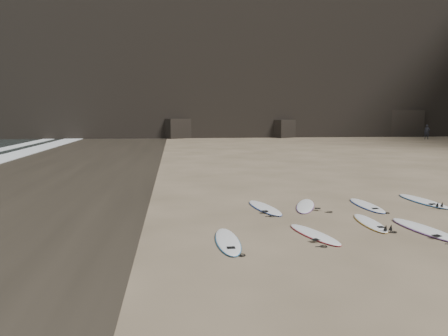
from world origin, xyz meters
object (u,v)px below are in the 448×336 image
object	(u,v)px
surfboard_6	(305,206)
person_a	(427,132)
surfboard_2	(370,223)
surfboard_3	(425,229)
surfboard_1	(314,234)
surfboard_7	(367,205)
surfboard_0	(228,241)
surfboard_8	(423,201)
surfboard_5	(265,207)

from	to	relation	value
surfboard_6	person_a	xyz separation A→B (m)	(26.18, 35.54, 0.86)
surfboard_2	surfboard_3	xyz separation A→B (m)	(1.22, -0.94, 0.01)
surfboard_1	surfboard_7	xyz separation A→B (m)	(3.08, 3.42, 0.00)
surfboard_0	surfboard_6	world-z (taller)	same
surfboard_3	surfboard_6	distance (m)	4.29
surfboard_1	surfboard_2	xyz separation A→B (m)	(2.09, 1.02, -0.00)
surfboard_1	person_a	xyz separation A→B (m)	(27.02, 39.14, 0.86)
surfboard_0	surfboard_1	bearing A→B (deg)	8.52
surfboard_3	person_a	bearing A→B (deg)	49.77
surfboard_3	surfboard_7	distance (m)	3.34
surfboard_7	surfboard_6	bearing A→B (deg)	174.24
surfboard_0	surfboard_8	world-z (taller)	surfboard_8
surfboard_3	surfboard_5	bearing A→B (deg)	130.93
surfboard_6	surfboard_7	bearing A→B (deg)	15.74
surfboard_1	surfboard_3	xyz separation A→B (m)	(3.31, 0.09, 0.01)
surfboard_1	surfboard_6	world-z (taller)	surfboard_6
surfboard_0	surfboard_7	world-z (taller)	surfboard_7
surfboard_3	surfboard_5	distance (m)	5.22
surfboard_2	surfboard_8	distance (m)	4.50
surfboard_5	person_a	xyz separation A→B (m)	(27.71, 35.70, 0.86)
surfboard_2	surfboard_8	bearing A→B (deg)	43.33
surfboard_0	surfboard_2	size ratio (longest dim) A/B	1.08
surfboard_0	surfboard_3	world-z (taller)	surfboard_3
surfboard_3	surfboard_7	size ratio (longest dim) A/B	1.09
surfboard_2	person_a	distance (m)	45.56
surfboard_6	surfboard_5	bearing A→B (deg)	-153.81
surfboard_1	person_a	distance (m)	47.58
surfboard_2	surfboard_3	size ratio (longest dim) A/B	0.83
surfboard_2	surfboard_5	xyz separation A→B (m)	(-2.78, 2.43, 0.01)
surfboard_2	surfboard_6	bearing A→B (deg)	119.03
surfboard_5	surfboard_7	size ratio (longest dim) A/B	1.02
surfboard_1	surfboard_8	size ratio (longest dim) A/B	0.84
surfboard_5	surfboard_6	world-z (taller)	surfboard_5
surfboard_0	surfboard_3	size ratio (longest dim) A/B	0.90
surfboard_1	surfboard_8	xyz separation A→B (m)	(5.53, 3.92, 0.01)
surfboard_1	surfboard_7	bearing A→B (deg)	32.12
surfboard_0	surfboard_7	distance (m)	6.71
surfboard_0	surfboard_8	bearing A→B (deg)	28.19
surfboard_5	person_a	world-z (taller)	person_a
surfboard_5	surfboard_8	bearing A→B (deg)	-6.72
surfboard_7	surfboard_2	bearing A→B (deg)	-113.38
surfboard_1	surfboard_6	distance (m)	3.70
surfboard_2	surfboard_7	bearing A→B (deg)	70.79
surfboard_8	surfboard_0	bearing A→B (deg)	-157.31
surfboard_0	person_a	size ratio (longest dim) A/B	1.37
surfboard_6	surfboard_7	xyz separation A→B (m)	(2.23, -0.19, 0.00)
surfboard_6	surfboard_3	bearing A→B (deg)	-34.45
surfboard_3	surfboard_7	xyz separation A→B (m)	(-0.23, 3.33, -0.00)
surfboard_6	surfboard_7	world-z (taller)	surfboard_7
surfboard_5	surfboard_8	world-z (taller)	surfboard_8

